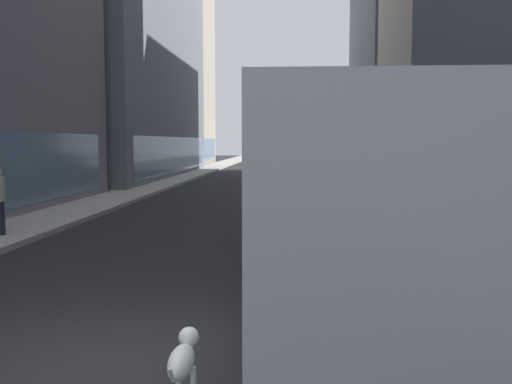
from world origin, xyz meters
name	(u,v)px	position (x,y,z in m)	size (l,w,h in m)	color
ground_plane	(266,176)	(0.00, 35.00, 0.00)	(120.00, 120.00, 0.00)	#232326
sidewalk_left	(189,175)	(-5.70, 35.00, 0.07)	(2.40, 110.00, 0.15)	#ADA89E
sidewalk_right	(345,175)	(5.70, 35.00, 0.07)	(2.40, 110.00, 0.15)	#ADA89E
building_right_far	(422,52)	(11.90, 39.37, 9.42)	(9.70, 16.75, 18.85)	slate
transit_bus	(343,182)	(2.80, 4.16, 1.78)	(2.78, 11.53, 3.05)	#999EA3
car_grey_wagon	(304,163)	(2.80, 37.81, 0.82)	(1.88, 4.48, 1.62)	slate
car_black_suv	(313,179)	(2.80, 19.17, 0.82)	(1.79, 3.93, 1.62)	black
car_yellow_taxi	(309,173)	(2.80, 24.41, 0.82)	(1.88, 4.33, 1.62)	yellow
dalmatian_dog	(183,361)	(0.93, -1.01, 0.51)	(0.22, 0.96, 0.72)	white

